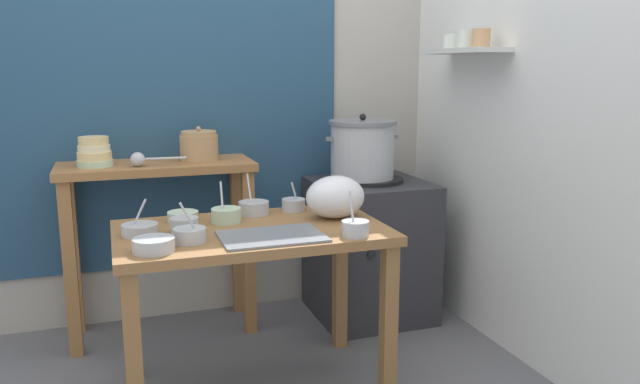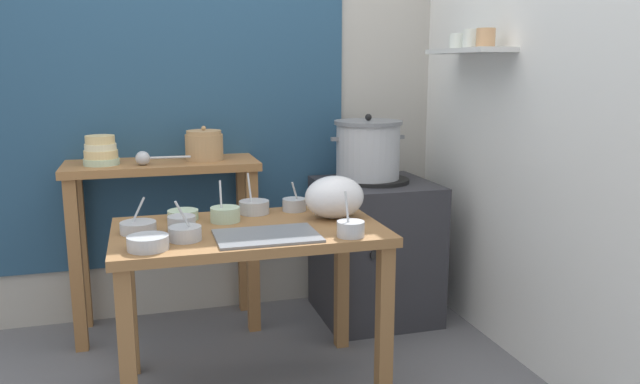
# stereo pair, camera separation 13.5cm
# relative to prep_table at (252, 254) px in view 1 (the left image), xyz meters

# --- Properties ---
(wall_back) EXTENTS (4.40, 0.12, 2.60)m
(wall_back) POSITION_rel_prep_table_xyz_m (-0.01, 1.01, 0.69)
(wall_back) COLOR #B2ADA3
(wall_back) RESTS_ON ground
(wall_right) EXTENTS (0.30, 3.20, 2.60)m
(wall_right) POSITION_rel_prep_table_xyz_m (1.31, 0.11, 0.69)
(wall_right) COLOR white
(wall_right) RESTS_ON ground
(prep_table) EXTENTS (1.10, 0.66, 0.72)m
(prep_table) POSITION_rel_prep_table_xyz_m (0.00, 0.00, 0.00)
(prep_table) COLOR olive
(prep_table) RESTS_ON ground
(back_shelf_table) EXTENTS (0.96, 0.40, 0.90)m
(back_shelf_table) POSITION_rel_prep_table_xyz_m (-0.31, 0.74, 0.07)
(back_shelf_table) COLOR #9E6B3D
(back_shelf_table) RESTS_ON ground
(stove_block) EXTENTS (0.60, 0.61, 0.78)m
(stove_block) POSITION_rel_prep_table_xyz_m (0.80, 0.61, -0.23)
(stove_block) COLOR #2D2D33
(stove_block) RESTS_ON ground
(steamer_pot) EXTENTS (0.41, 0.37, 0.35)m
(steamer_pot) POSITION_rel_prep_table_xyz_m (0.76, 0.63, 0.33)
(steamer_pot) COLOR #B7BABF
(steamer_pot) RESTS_ON stove_block
(clay_pot) EXTENTS (0.19, 0.19, 0.18)m
(clay_pot) POSITION_rel_prep_table_xyz_m (-0.10, 0.74, 0.37)
(clay_pot) COLOR tan
(clay_pot) RESTS_ON back_shelf_table
(bowl_stack_enamel) EXTENTS (0.17, 0.17, 0.14)m
(bowl_stack_enamel) POSITION_rel_prep_table_xyz_m (-0.60, 0.72, 0.36)
(bowl_stack_enamel) COLOR #B7D1AD
(bowl_stack_enamel) RESTS_ON back_shelf_table
(ladle) EXTENTS (0.26, 0.07, 0.07)m
(ladle) POSITION_rel_prep_table_xyz_m (-0.40, 0.65, 0.33)
(ladle) COLOR #B7BABF
(ladle) RESTS_ON back_shelf_table
(serving_tray) EXTENTS (0.40, 0.28, 0.01)m
(serving_tray) POSITION_rel_prep_table_xyz_m (0.04, -0.17, 0.12)
(serving_tray) COLOR slate
(serving_tray) RESTS_ON prep_table
(plastic_bag) EXTENTS (0.26, 0.21, 0.19)m
(plastic_bag) POSITION_rel_prep_table_xyz_m (0.39, 0.05, 0.20)
(plastic_bag) COLOR white
(plastic_bag) RESTS_ON prep_table
(prep_bowl_0) EXTENTS (0.13, 0.13, 0.04)m
(prep_bowl_0) POSITION_rel_prep_table_xyz_m (-0.25, 0.21, 0.13)
(prep_bowl_0) COLOR #B7D1AD
(prep_bowl_0) RESTS_ON prep_table
(prep_bowl_1) EXTENTS (0.13, 0.13, 0.17)m
(prep_bowl_1) POSITION_rel_prep_table_xyz_m (-0.08, 0.12, 0.15)
(prep_bowl_1) COLOR #B7D1AD
(prep_bowl_1) RESTS_ON prep_table
(prep_bowl_2) EXTENTS (0.11, 0.11, 0.18)m
(prep_bowl_2) POSITION_rel_prep_table_xyz_m (0.36, -0.25, 0.14)
(prep_bowl_2) COLOR #B7BABF
(prep_bowl_2) RESTS_ON prep_table
(prep_bowl_3) EXTENTS (0.14, 0.14, 0.14)m
(prep_bowl_3) POSITION_rel_prep_table_xyz_m (-0.44, 0.03, 0.14)
(prep_bowl_3) COLOR #B7BABF
(prep_bowl_3) RESTS_ON prep_table
(prep_bowl_4) EXTENTS (0.15, 0.15, 0.05)m
(prep_bowl_4) POSITION_rel_prep_table_xyz_m (-0.41, -0.22, 0.14)
(prep_bowl_4) COLOR #B7BABF
(prep_bowl_4) RESTS_ON prep_table
(prep_bowl_5) EXTENTS (0.14, 0.14, 0.18)m
(prep_bowl_5) POSITION_rel_prep_table_xyz_m (0.07, 0.24, 0.14)
(prep_bowl_5) COLOR #B7BABF
(prep_bowl_5) RESTS_ON prep_table
(prep_bowl_6) EXTENTS (0.11, 0.11, 0.06)m
(prep_bowl_6) POSITION_rel_prep_table_xyz_m (-0.27, 0.01, 0.15)
(prep_bowl_6) COLOR #B7BABF
(prep_bowl_6) RESTS_ON prep_table
(prep_bowl_7) EXTENTS (0.11, 0.11, 0.14)m
(prep_bowl_7) POSITION_rel_prep_table_xyz_m (0.25, 0.24, 0.14)
(prep_bowl_7) COLOR #B7BABF
(prep_bowl_7) RESTS_ON prep_table
(prep_bowl_8) EXTENTS (0.13, 0.13, 0.16)m
(prep_bowl_8) POSITION_rel_prep_table_xyz_m (-0.27, -0.13, 0.14)
(prep_bowl_8) COLOR #B7BABF
(prep_bowl_8) RESTS_ON prep_table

